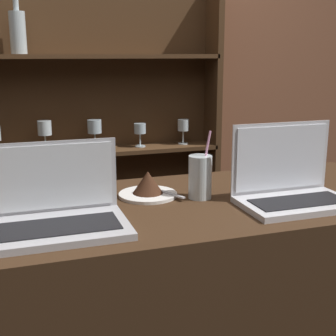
# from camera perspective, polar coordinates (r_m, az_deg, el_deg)

# --- Properties ---
(back_wall) EXTENTS (7.00, 0.06, 2.70)m
(back_wall) POSITION_cam_1_polar(r_m,az_deg,el_deg) (2.37, -9.67, 11.01)
(back_wall) COLOR brown
(back_wall) RESTS_ON ground_plane
(back_shelf) EXTENTS (1.49, 0.18, 1.81)m
(back_shelf) POSITION_cam_1_polar(r_m,az_deg,el_deg) (2.34, -12.11, 0.72)
(back_shelf) COLOR #472D19
(back_shelf) RESTS_ON ground_plane
(laptop_near) EXTENTS (0.34, 0.23, 0.21)m
(laptop_near) POSITION_cam_1_polar(r_m,az_deg,el_deg) (1.22, -13.23, -5.08)
(laptop_near) COLOR #ADADB2
(laptop_near) RESTS_ON bar_counter
(laptop_far) EXTENTS (0.33, 0.20, 0.23)m
(laptop_far) POSITION_cam_1_polar(r_m,az_deg,el_deg) (1.43, 14.74, -2.04)
(laptop_far) COLOR silver
(laptop_far) RESTS_ON bar_counter
(cake_plate) EXTENTS (0.18, 0.18, 0.08)m
(cake_plate) POSITION_cam_1_polar(r_m,az_deg,el_deg) (1.45, -2.46, -2.28)
(cake_plate) COLOR white
(cake_plate) RESTS_ON bar_counter
(water_glass) EXTENTS (0.07, 0.07, 0.21)m
(water_glass) POSITION_cam_1_polar(r_m,az_deg,el_deg) (1.43, 3.94, -1.08)
(water_glass) COLOR silver
(water_glass) RESTS_ON bar_counter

